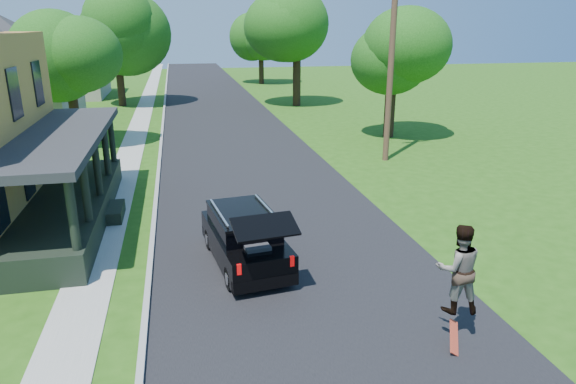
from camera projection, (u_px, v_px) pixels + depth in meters
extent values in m
plane|color=#245010|center=(306.00, 283.00, 13.47)|extent=(140.00, 140.00, 0.00)
cube|color=black|center=(228.00, 133.00, 32.05)|extent=(8.00, 120.00, 0.02)
cube|color=#9A9A95|center=(162.00, 136.00, 31.24)|extent=(0.15, 120.00, 0.12)
cube|color=gray|center=(136.00, 137.00, 30.93)|extent=(1.30, 120.00, 0.03)
cube|color=black|center=(71.00, 209.00, 17.55)|extent=(2.40, 10.00, 0.90)
cube|color=#232326|center=(61.00, 136.00, 16.75)|extent=(2.60, 10.30, 0.25)
cube|color=#9A9589|center=(6.00, 90.00, 32.28)|extent=(8.00, 8.00, 5.00)
cube|color=#9A9589|center=(58.00, 69.00, 47.14)|extent=(8.00, 8.00, 5.00)
pyramid|color=#232326|center=(51.00, 15.00, 45.68)|extent=(12.78, 12.78, 2.20)
cube|color=black|center=(245.00, 244.00, 14.40)|extent=(2.20, 4.22, 0.78)
cube|color=black|center=(243.00, 222.00, 14.33)|extent=(1.87, 2.68, 0.50)
cube|color=black|center=(243.00, 213.00, 14.24)|extent=(1.91, 2.76, 0.07)
cube|color=black|center=(265.00, 227.00, 12.24)|extent=(1.65, 1.03, 0.35)
cube|color=#2E2E32|center=(257.00, 252.00, 13.23)|extent=(0.71, 0.63, 0.41)
cube|color=silver|center=(219.00, 213.00, 14.00)|extent=(0.34, 2.21, 0.05)
cube|color=silver|center=(266.00, 207.00, 14.43)|extent=(0.34, 2.21, 0.05)
cube|color=#990505|center=(239.00, 269.00, 12.31)|extent=(0.12, 0.07, 0.27)
cube|color=#990505|center=(292.00, 261.00, 12.74)|extent=(0.12, 0.07, 0.27)
cylinder|color=black|center=(210.00, 239.00, 15.45)|extent=(0.30, 0.65, 0.62)
cylinder|color=black|center=(257.00, 233.00, 15.92)|extent=(0.30, 0.65, 0.62)
cylinder|color=black|center=(231.00, 278.00, 13.06)|extent=(0.30, 0.65, 0.62)
cylinder|color=black|center=(285.00, 270.00, 13.53)|extent=(0.30, 0.65, 0.62)
imported|color=black|center=(458.00, 269.00, 10.68)|extent=(1.07, 0.89, 1.96)
cube|color=#A2240D|center=(454.00, 337.00, 10.70)|extent=(0.47, 0.64, 0.51)
cylinder|color=black|center=(75.00, 118.00, 28.26)|extent=(0.59, 0.59, 3.06)
sphere|color=#2E7B21|center=(68.00, 61.00, 27.30)|extent=(5.28, 5.28, 4.59)
sphere|color=#2E7B21|center=(70.00, 41.00, 26.74)|extent=(4.57, 4.57, 3.98)
sphere|color=#2E7B21|center=(60.00, 51.00, 27.47)|extent=(4.69, 4.69, 4.08)
cylinder|color=black|center=(121.00, 84.00, 42.11)|extent=(0.64, 0.64, 3.61)
sphere|color=#2E7B21|center=(116.00, 33.00, 40.87)|extent=(6.94, 6.94, 6.53)
sphere|color=#2E7B21|center=(119.00, 14.00, 40.17)|extent=(6.01, 6.01, 5.66)
sphere|color=#2E7B21|center=(109.00, 23.00, 40.97)|extent=(6.17, 6.17, 5.81)
cylinder|color=black|center=(389.00, 112.00, 30.61)|extent=(0.76, 0.76, 2.99)
sphere|color=#2E7B21|center=(393.00, 59.00, 29.66)|extent=(5.63, 5.63, 4.69)
sphere|color=#2E7B21|center=(404.00, 40.00, 29.23)|extent=(4.88, 4.88, 4.06)
sphere|color=#2E7B21|center=(381.00, 49.00, 29.66)|extent=(5.01, 5.01, 4.16)
cylinder|color=black|center=(297.00, 83.00, 42.18)|extent=(0.82, 0.82, 3.77)
sphere|color=#2E7B21|center=(297.00, 33.00, 40.97)|extent=(7.69, 7.69, 6.00)
sphere|color=#2E7B21|center=(304.00, 16.00, 40.51)|extent=(6.67, 6.67, 5.20)
sphere|color=#2E7B21|center=(288.00, 25.00, 40.84)|extent=(6.84, 6.84, 5.33)
cylinder|color=black|center=(261.00, 71.00, 57.94)|extent=(0.58, 0.58, 2.82)
sphere|color=#2E7B21|center=(261.00, 41.00, 56.91)|extent=(5.87, 5.87, 5.64)
sphere|color=#2E7B21|center=(265.00, 29.00, 56.34)|extent=(5.08, 5.08, 4.89)
sphere|color=#2E7B21|center=(256.00, 35.00, 56.97)|extent=(5.21, 5.21, 5.01)
cylinder|color=#513326|center=(392.00, 47.00, 23.97)|extent=(0.34, 0.34, 10.89)
cylinder|color=#513326|center=(297.00, 34.00, 42.09)|extent=(0.30, 0.30, 11.42)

